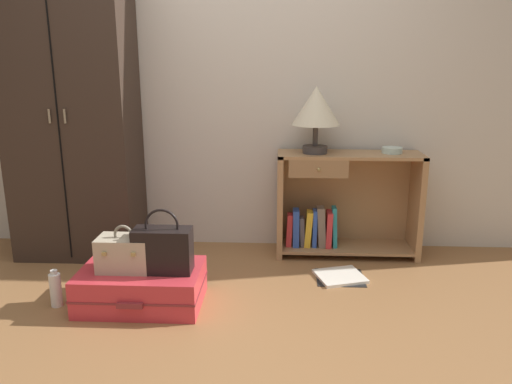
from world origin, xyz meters
The scene contains 11 objects.
ground_plane centered at (0.00, 0.00, 0.00)m, with size 9.00×9.00×0.00m, color olive.
back_wall centered at (0.00, 1.50, 1.30)m, with size 6.40×0.10×2.60m, color beige.
wardrobe centered at (-1.07, 1.20, 1.01)m, with size 0.83×0.47×2.02m.
bookshelf centered at (0.79, 1.28, 0.36)m, with size 0.99×0.33×0.74m.
table_lamp centered at (0.59, 1.26, 1.05)m, with size 0.33×0.33×0.45m.
bowl centered at (1.12, 1.28, 0.76)m, with size 0.14×0.14×0.04m, color silver.
suitcase_large centered at (-0.43, 0.43, 0.11)m, with size 0.69×0.47×0.21m.
train_case centered at (-0.51, 0.42, 0.31)m, with size 0.29×0.19×0.26m.
handbag centered at (-0.29, 0.41, 0.34)m, with size 0.32×0.15×0.36m.
bottle centered at (-0.91, 0.38, 0.10)m, with size 0.06×0.06×0.22m.
open_book_on_floor centered at (0.75, 0.84, 0.01)m, with size 0.35×0.34×0.02m.
Camera 1 is at (0.36, -2.15, 1.35)m, focal length 35.03 mm.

